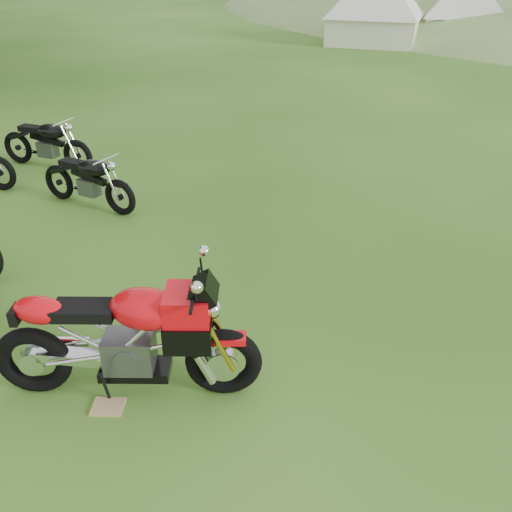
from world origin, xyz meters
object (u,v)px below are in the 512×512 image
(plywood_board, at_px, (108,407))
(tent_left, at_px, (377,4))
(sport_motorcycle, at_px, (124,330))
(vintage_moto_c, at_px, (87,179))
(tent_mid, at_px, (467,5))
(vintage_moto_d, at_px, (46,142))

(plywood_board, height_order, tent_left, tent_left)
(plywood_board, bearing_deg, sport_motorcycle, 67.05)
(plywood_board, relative_size, vintage_moto_c, 0.16)
(sport_motorcycle, relative_size, tent_mid, 0.73)
(vintage_moto_d, relative_size, tent_mid, 0.59)
(vintage_moto_c, bearing_deg, vintage_moto_d, 153.32)
(vintage_moto_d, bearing_deg, tent_mid, 72.54)
(vintage_moto_c, relative_size, tent_mid, 0.56)
(plywood_board, height_order, tent_mid, tent_mid)
(sport_motorcycle, bearing_deg, tent_left, 74.71)
(vintage_moto_d, bearing_deg, sport_motorcycle, -44.97)
(vintage_moto_d, distance_m, tent_left, 16.69)
(sport_motorcycle, xyz_separation_m, vintage_moto_d, (-3.93, 4.93, -0.19))
(plywood_board, bearing_deg, tent_left, 88.35)
(vintage_moto_c, bearing_deg, sport_motorcycle, -41.94)
(plywood_board, relative_size, tent_mid, 0.09)
(sport_motorcycle, distance_m, tent_left, 21.01)
(tent_mid, bearing_deg, vintage_moto_c, -106.58)
(sport_motorcycle, relative_size, vintage_moto_d, 1.23)
(vintage_moto_c, distance_m, tent_mid, 20.25)
(sport_motorcycle, bearing_deg, vintage_moto_d, 114.67)
(vintage_moto_d, relative_size, tent_left, 0.54)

